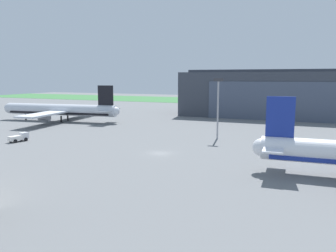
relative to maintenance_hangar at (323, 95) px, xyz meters
The scene contains 6 objects.
ground_plane 87.77m from the maintenance_hangar, 112.41° to the right, with size 440.00×440.00×0.00m, color slate.
grass_field_strip 84.31m from the maintenance_hangar, 113.39° to the left, with size 440.00×56.00×0.08m, color #3D7840.
maintenance_hangar is the anchor object (origin of this frame).
airliner_far_left 99.31m from the maintenance_hangar, 151.30° to the right, with size 46.02×41.50×12.94m.
pushback_tractor 108.63m from the maintenance_hangar, 130.70° to the right, with size 2.77×4.99×2.10m.
apron_light_mast 65.24m from the maintenance_hangar, 113.94° to the right, with size 2.40×0.50×15.45m.
Camera 1 is at (27.90, -62.80, 15.77)m, focal length 36.04 mm.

